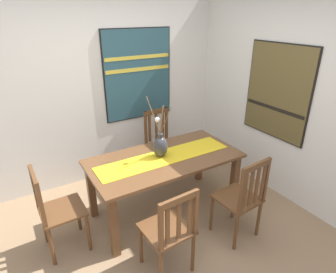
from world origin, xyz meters
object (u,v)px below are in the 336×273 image
object	(u,v)px
centerpiece_vase	(160,145)
painting_on_back_wall	(138,75)
painting_on_side_wall	(277,92)
chair_1	(56,209)
chair_3	(242,198)
chair_2	(161,143)
chair_0	(170,230)
dining_table	(165,166)

from	to	relation	value
centerpiece_vase	painting_on_back_wall	size ratio (longest dim) A/B	0.55
painting_on_side_wall	chair_1	bearing A→B (deg)	174.86
chair_1	chair_3	size ratio (longest dim) A/B	0.98
chair_2	painting_on_side_wall	bearing A→B (deg)	-43.39
centerpiece_vase	chair_0	bearing A→B (deg)	-114.76
dining_table	centerpiece_vase	bearing A→B (deg)	128.10
chair_1	painting_on_side_wall	size ratio (longest dim) A/B	0.81
chair_0	painting_on_side_wall	xyz separation A→B (m)	(1.94, 0.58, 0.88)
dining_table	chair_2	size ratio (longest dim) A/B	1.77
chair_0	chair_3	xyz separation A→B (m)	(0.89, 0.00, 0.02)
chair_2	painting_on_side_wall	world-z (taller)	painting_on_side_wall
painting_on_back_wall	painting_on_side_wall	distance (m)	1.91
centerpiece_vase	chair_2	distance (m)	0.96
chair_3	painting_on_side_wall	world-z (taller)	painting_on_side_wall
dining_table	centerpiece_vase	world-z (taller)	centerpiece_vase
chair_2	chair_1	bearing A→B (deg)	-154.51
chair_1	painting_on_back_wall	xyz separation A→B (m)	(1.52, 1.20, 0.96)
painting_on_back_wall	chair_3	bearing A→B (deg)	-84.61
chair_2	chair_3	xyz separation A→B (m)	(0.05, -1.61, 0.00)
chair_2	painting_on_side_wall	xyz separation A→B (m)	(1.10, -1.04, 0.86)
chair_3	centerpiece_vase	bearing A→B (deg)	120.32
chair_0	chair_3	world-z (taller)	chair_3
chair_1	painting_on_back_wall	world-z (taller)	painting_on_back_wall
dining_table	chair_1	size ratio (longest dim) A/B	1.82
chair_0	painting_on_back_wall	distance (m)	2.35
chair_2	painting_on_back_wall	bearing A→B (deg)	108.95
dining_table	painting_on_side_wall	distance (m)	1.70
dining_table	chair_1	bearing A→B (deg)	179.45
chair_0	painting_on_back_wall	world-z (taller)	painting_on_back_wall
chair_0	chair_1	bearing A→B (deg)	134.98
chair_3	painting_on_side_wall	bearing A→B (deg)	28.57
dining_table	chair_3	world-z (taller)	chair_3
centerpiece_vase	chair_0	size ratio (longest dim) A/B	0.75
centerpiece_vase	painting_on_side_wall	world-z (taller)	painting_on_side_wall
centerpiece_vase	chair_3	size ratio (longest dim) A/B	0.72
dining_table	chair_1	world-z (taller)	chair_1
centerpiece_vase	chair_1	world-z (taller)	centerpiece_vase
chair_3	painting_on_back_wall	world-z (taller)	painting_on_back_wall
chair_1	painting_on_back_wall	bearing A→B (deg)	38.16
dining_table	painting_on_side_wall	bearing A→B (deg)	-8.88
chair_1	chair_3	xyz separation A→B (m)	(1.71, -0.82, 0.01)
centerpiece_vase	painting_on_side_wall	size ratio (longest dim) A/B	0.60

